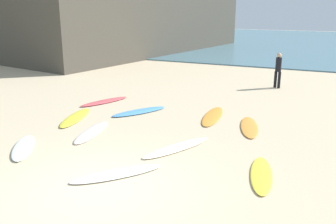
# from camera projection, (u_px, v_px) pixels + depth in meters

# --- Properties ---
(ground_plane) EXTENTS (120.00, 120.00, 0.00)m
(ground_plane) POSITION_uv_depth(u_px,v_px,m) (99.00, 189.00, 8.03)
(ground_plane) COLOR #C6B28E
(ocean_water) EXTENTS (120.00, 40.00, 0.08)m
(ocean_water) POSITION_uv_depth(u_px,v_px,m) (301.00, 42.00, 41.14)
(ocean_water) COLOR slate
(ocean_water) RESTS_ON ground_plane
(surfboard_0) EXTENTS (0.97, 2.62, 0.07)m
(surfboard_0) POSITION_uv_depth(u_px,v_px,m) (213.00, 116.00, 13.26)
(surfboard_0) COLOR orange
(surfboard_0) RESTS_ON ground_plane
(surfboard_1) EXTENTS (0.94, 2.18, 0.06)m
(surfboard_1) POSITION_uv_depth(u_px,v_px,m) (261.00, 174.00, 8.65)
(surfboard_1) COLOR yellow
(surfboard_1) RESTS_ON ground_plane
(surfboard_2) EXTENTS (1.83, 2.09, 0.07)m
(surfboard_2) POSITION_uv_depth(u_px,v_px,m) (117.00, 174.00, 8.69)
(surfboard_2) COLOR white
(surfboard_2) RESTS_ON ground_plane
(surfboard_3) EXTENTS (1.45, 2.46, 0.06)m
(surfboard_3) POSITION_uv_depth(u_px,v_px,m) (177.00, 147.00, 10.31)
(surfboard_3) COLOR #F6EACD
(surfboard_3) RESTS_ON ground_plane
(surfboard_4) EXTENTS (1.68, 1.94, 0.08)m
(surfboard_4) POSITION_uv_depth(u_px,v_px,m) (24.00, 147.00, 10.29)
(surfboard_4) COLOR white
(surfboard_4) RESTS_ON ground_plane
(surfboard_5) EXTENTS (1.60, 2.29, 0.08)m
(surfboard_5) POSITION_uv_depth(u_px,v_px,m) (139.00, 111.00, 13.82)
(surfboard_5) COLOR #5097DA
(surfboard_5) RESTS_ON ground_plane
(surfboard_6) EXTENTS (1.02, 2.30, 0.06)m
(surfboard_6) POSITION_uv_depth(u_px,v_px,m) (92.00, 132.00, 11.58)
(surfboard_6) COLOR silver
(surfboard_6) RESTS_ON ground_plane
(surfboard_7) EXTENTS (1.24, 2.33, 0.09)m
(surfboard_7) POSITION_uv_depth(u_px,v_px,m) (104.00, 101.00, 15.27)
(surfboard_7) COLOR #E2525A
(surfboard_7) RESTS_ON ground_plane
(surfboard_8) EXTENTS (1.17, 2.36, 0.06)m
(surfboard_8) POSITION_uv_depth(u_px,v_px,m) (249.00, 127.00, 12.08)
(surfboard_8) COLOR orange
(surfboard_8) RESTS_ON ground_plane
(surfboard_9) EXTENTS (1.28, 2.48, 0.08)m
(surfboard_9) POSITION_uv_depth(u_px,v_px,m) (76.00, 117.00, 13.09)
(surfboard_9) COLOR yellow
(surfboard_9) RESTS_ON ground_plane
(beachgoer_mid) EXTENTS (0.36, 0.36, 1.70)m
(beachgoer_mid) POSITION_uv_depth(u_px,v_px,m) (278.00, 69.00, 17.76)
(beachgoer_mid) COLOR black
(beachgoer_mid) RESTS_ON ground_plane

